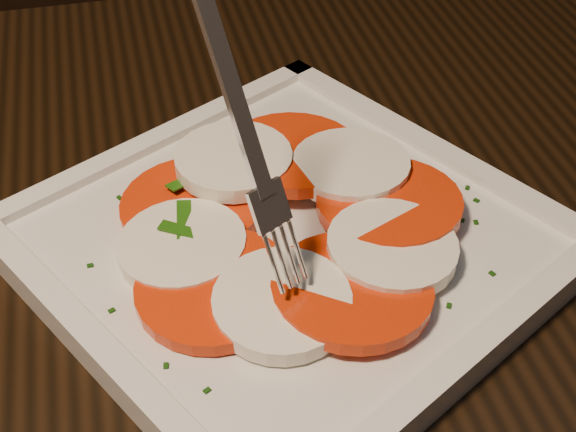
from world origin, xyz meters
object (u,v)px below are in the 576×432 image
object	(u,v)px
table	(394,390)
chair	(77,46)
plate	(288,245)
fork	(227,107)

from	to	relation	value
table	chair	size ratio (longest dim) A/B	1.36
table	plate	xyz separation A→B (m)	(-0.06, 0.05, 0.11)
fork	plate	bearing A→B (deg)	-1.36
plate	fork	distance (m)	0.12
table	fork	size ratio (longest dim) A/B	7.51
plate	fork	xyz separation A→B (m)	(-0.04, -0.01, 0.11)
table	fork	world-z (taller)	fork
plate	fork	world-z (taller)	fork
fork	chair	bearing A→B (deg)	69.01
chair	fork	world-z (taller)	fork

